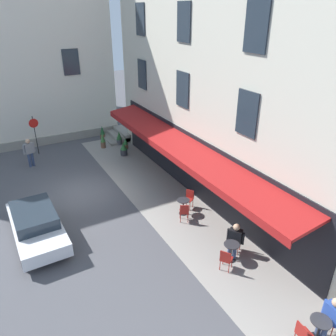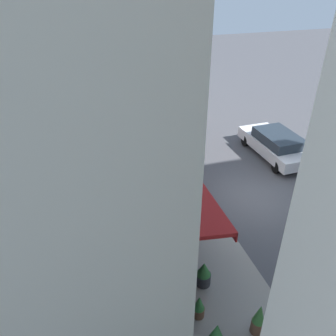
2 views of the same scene
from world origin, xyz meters
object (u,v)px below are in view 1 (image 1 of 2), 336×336
cafe_chair_red_under_awning (335,317)px  seated_companion_in_black (235,239)px  potted_plant_entrance_left (124,149)px  potted_plant_under_sign (119,138)px  cafe_table_near_entrance (231,250)px  cafe_chair_red_kerbside (303,334)px  no_parking_sign (34,128)px  potted_plant_entrance_right (102,132)px  walking_pedestrian_in_grey (29,151)px  cafe_table_streetside (183,205)px  cafe_chair_red_near_door (236,239)px  seated_patron_in_blue (331,316)px  cafe_table_mid_terrace (319,327)px  cafe_chair_red_corner_left (184,211)px  potted_plant_mid_terrace (126,143)px  potted_plant_by_steps (103,141)px  cafe_chair_red_back_row (226,258)px  parked_car_white (36,224)px  cafe_chair_red_corner_right (189,197)px

cafe_chair_red_under_awning → seated_companion_in_black: bearing=5.1°
potted_plant_entrance_left → potted_plant_under_sign: bearing=-13.0°
cafe_table_near_entrance → potted_plant_entrance_left: bearing=-1.1°
cafe_chair_red_kerbside → cafe_chair_red_under_awning: 1.26m
seated_companion_in_black → no_parking_sign: 15.00m
no_parking_sign → potted_plant_entrance_right: (0.76, -4.69, -1.32)m
cafe_chair_red_under_awning → potted_plant_under_sign: 17.33m
potted_plant_entrance_right → no_parking_sign: bearing=99.2°
walking_pedestrian_in_grey → cafe_table_streetside: bearing=-148.7°
cafe_chair_red_near_door → seated_patron_in_blue: seated_patron_in_blue is taller
cafe_table_mid_terrace → potted_plant_under_sign: 17.32m
cafe_table_mid_terrace → potted_plant_entrance_left: (15.31, -0.14, -0.07)m
potted_plant_entrance_left → potted_plant_under_sign: (2.00, -0.46, 0.03)m
seated_companion_in_black → cafe_chair_red_corner_left: bearing=11.6°
potted_plant_mid_terrace → cafe_table_near_entrance: bearing=176.5°
potted_plant_by_steps → no_parking_sign: bearing=76.3°
no_parking_sign → seated_companion_in_black: bearing=-160.4°
seated_patron_in_blue → potted_plant_by_steps: size_ratio=1.27×
cafe_table_streetside → walking_pedestrian_in_grey: walking_pedestrian_in_grey is taller
cafe_table_mid_terrace → seated_patron_in_blue: bearing=-91.7°
cafe_chair_red_back_row → potted_plant_by_steps: size_ratio=0.86×
cafe_table_near_entrance → parked_car_white: bearing=51.5°
potted_plant_by_steps → cafe_table_streetside: bearing=-176.4°
potted_plant_under_sign → cafe_chair_red_corner_left: bearing=174.9°
cafe_chair_red_corner_right → seated_patron_in_blue: (-7.86, 0.09, 0.16)m
cafe_chair_red_kerbside → seated_patron_in_blue: size_ratio=0.68×
no_parking_sign → cafe_chair_red_corner_right: bearing=-153.1°
cafe_chair_red_near_door → seated_companion_in_black: (-0.12, 0.18, 0.17)m
cafe_chair_red_kerbside → potted_plant_entrance_left: 15.28m
cafe_table_mid_terrace → no_parking_sign: (18.22, 4.77, 1.30)m
cafe_table_near_entrance → potted_plant_entrance_left: (11.41, -0.22, -0.07)m
cafe_table_mid_terrace → parked_car_white: bearing=35.5°
cafe_table_near_entrance → cafe_chair_red_under_awning: bearing=-169.7°
cafe_table_near_entrance → parked_car_white: (4.97, 6.25, 0.22)m
cafe_table_mid_terrace → cafe_chair_red_under_awning: bearing=-91.7°
cafe_chair_red_back_row → no_parking_sign: size_ratio=0.35×
potted_plant_under_sign → potted_plant_by_steps: (-0.09, 1.23, 0.06)m
cafe_chair_red_corner_right → seated_patron_in_blue: seated_patron_in_blue is taller
cafe_chair_red_kerbside → no_parking_sign: (18.17, 4.14, 1.25)m
seated_patron_in_blue → cafe_table_streetside: bearing=3.4°
cafe_table_mid_terrace → potted_plant_under_sign: potted_plant_under_sign is taller
cafe_chair_red_corner_right → potted_plant_by_steps: (9.37, 1.14, -0.03)m
cafe_chair_red_near_door → potted_plant_entrance_right: 14.74m
cafe_chair_red_near_door → cafe_table_near_entrance: bearing=124.8°
cafe_table_near_entrance → walking_pedestrian_in_grey: size_ratio=0.42×
cafe_table_near_entrance → walking_pedestrian_in_grey: walking_pedestrian_in_grey is taller
cafe_table_streetside → potted_plant_entrance_right: 11.48m
cafe_chair_red_corner_left → cafe_chair_red_corner_right: (0.90, -0.82, 0.00)m
cafe_chair_red_kerbside → potted_plant_under_sign: potted_plant_under_sign is taller
cafe_chair_red_near_door → parked_car_white: 8.19m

